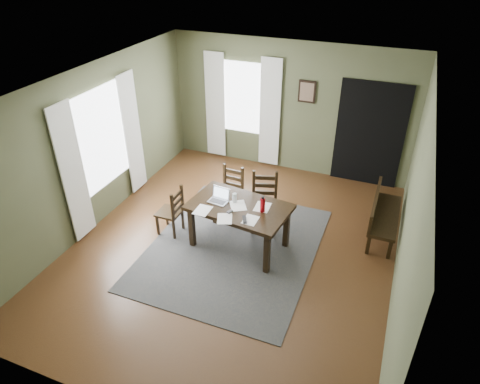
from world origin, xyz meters
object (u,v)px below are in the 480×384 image
at_px(chair_back_left, 230,193).
at_px(water_bottle, 263,205).
at_px(laptop, 219,198).
at_px(chair_end, 172,212).
at_px(bench, 381,212).
at_px(dining_table, 239,211).
at_px(chair_back_right, 264,203).

relative_size(chair_back_left, water_bottle, 3.50).
height_order(laptop, water_bottle, water_bottle).
bearing_deg(chair_end, bench, 110.51).
relative_size(dining_table, water_bottle, 6.25).
relative_size(chair_end, chair_back_left, 0.95).
xyz_separation_m(dining_table, chair_back_left, (-0.48, 0.79, -0.23)).
height_order(chair_end, chair_back_right, chair_back_right).
height_order(bench, laptop, laptop).
bearing_deg(chair_back_left, laptop, -76.57).
xyz_separation_m(dining_table, laptop, (-0.35, 0.03, 0.15)).
bearing_deg(water_bottle, bench, 34.52).
distance_m(chair_back_right, water_bottle, 0.80).
xyz_separation_m(chair_end, chair_back_right, (1.38, 0.73, 0.07)).
bearing_deg(bench, laptop, 114.84).
bearing_deg(dining_table, chair_back_left, 128.74).
distance_m(dining_table, bench, 2.39).
bearing_deg(laptop, chair_end, -166.42).
xyz_separation_m(chair_back_right, laptop, (-0.55, -0.62, 0.34)).
bearing_deg(laptop, chair_back_right, 54.82).
bearing_deg(chair_back_left, water_bottle, -39.37).
height_order(dining_table, water_bottle, water_bottle).
bearing_deg(dining_table, water_bottle, 5.04).
height_order(chair_back_left, bench, chair_back_left).
distance_m(chair_back_right, laptop, 0.89).
bearing_deg(laptop, chair_back_left, 106.24).
distance_m(chair_back_right, bench, 1.95).
bearing_deg(chair_back_right, bench, -1.47).
bearing_deg(chair_end, dining_table, 93.87).
bearing_deg(chair_back_right, dining_table, -123.52).
xyz_separation_m(chair_back_left, water_bottle, (0.87, -0.80, 0.45)).
xyz_separation_m(chair_end, laptop, (0.84, 0.11, 0.41)).
height_order(dining_table, chair_back_right, chair_back_right).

